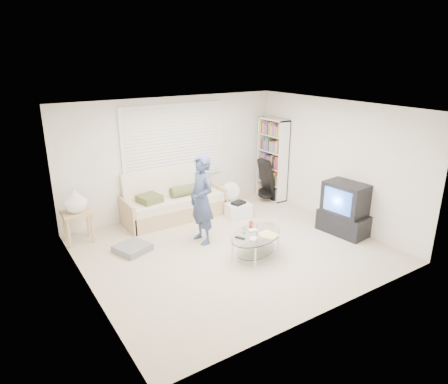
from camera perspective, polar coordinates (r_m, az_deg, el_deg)
ground at (r=7.27m, az=1.09°, el=-8.06°), size 5.00×5.00×0.00m
room_shell at (r=7.08m, az=-1.01°, el=5.28°), size 5.02×4.52×2.51m
window_blinds at (r=8.57m, az=-7.15°, el=7.03°), size 2.32×0.08×1.62m
futon_sofa at (r=8.53m, az=-7.22°, el=-1.49°), size 2.14×0.86×1.04m
grey_floor_pillow at (r=7.34m, az=-12.95°, el=-7.81°), size 0.68×0.68×0.12m
side_table at (r=7.70m, az=-20.45°, el=-1.44°), size 0.53×0.43×1.05m
bookshelf at (r=9.55m, az=6.93°, el=4.65°), size 0.30×0.81×1.92m
guitar_case at (r=9.46m, az=6.14°, el=1.32°), size 0.41×0.38×1.01m
floor_fan at (r=8.87m, az=0.82°, el=-0.25°), size 0.41×0.27×0.66m
storage_bin at (r=8.55m, az=2.06°, el=-2.61°), size 0.56×0.44×0.35m
tv_unit at (r=8.02m, az=16.80°, el=-2.36°), size 0.61×0.99×1.02m
coffee_table at (r=6.88m, az=4.58°, el=-6.63°), size 1.32×1.09×0.54m
standing_person at (r=7.23m, az=-3.19°, el=-1.12°), size 0.42×0.62×1.65m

